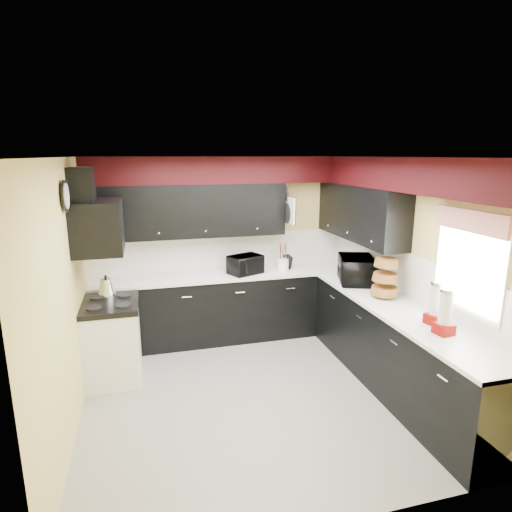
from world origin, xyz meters
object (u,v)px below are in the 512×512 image
at_px(utensil_crock, 283,265).
at_px(microwave, 356,270).
at_px(kettle, 106,287).
at_px(knife_block, 287,262).
at_px(toaster_oven, 246,265).

bearing_deg(utensil_crock, microwave, -47.14).
xyz_separation_m(microwave, kettle, (-3.04, 0.37, -0.09)).
xyz_separation_m(knife_block, kettle, (-2.41, -0.48, -0.02)).
distance_m(microwave, utensil_crock, 1.06).
bearing_deg(toaster_oven, knife_block, -15.43).
distance_m(microwave, kettle, 3.06).
relative_size(microwave, utensil_crock, 3.50).
distance_m(microwave, knife_block, 1.06).
bearing_deg(knife_block, kettle, 175.08).
relative_size(toaster_oven, kettle, 2.08).
distance_m(utensil_crock, kettle, 2.35).
height_order(knife_block, kettle, knife_block).
xyz_separation_m(toaster_oven, microwave, (1.25, -0.76, 0.04)).
xyz_separation_m(toaster_oven, knife_block, (0.63, 0.09, -0.03)).
relative_size(microwave, knife_block, 3.08).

